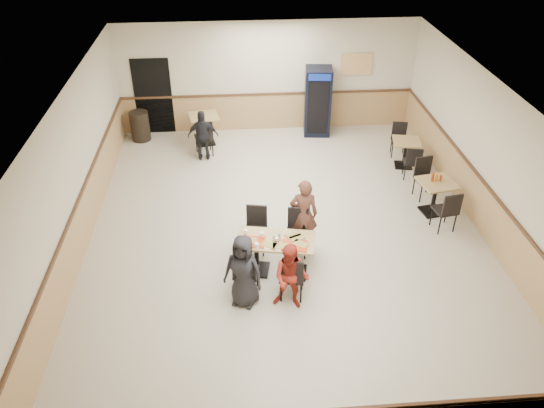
{
  "coord_description": "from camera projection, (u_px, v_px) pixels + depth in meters",
  "views": [
    {
      "loc": [
        -0.98,
        -8.76,
        6.49
      ],
      "look_at": [
        -0.32,
        -0.5,
        1.03
      ],
      "focal_mm": 35.0,
      "sensor_mm": 36.0,
      "label": 1
    }
  ],
  "objects": [
    {
      "name": "side_table_far_chair_north",
      "position": [
        399.0,
        140.0,
        13.46
      ],
      "size": [
        0.48,
        0.48,
        0.88
      ],
      "primitive_type": null,
      "rotation": [
        0.0,
        0.0,
        -0.19
      ],
      "color": "black",
      "rests_on": "ground"
    },
    {
      "name": "tabletop_clutter",
      "position": [
        274.0,
        241.0,
        9.39
      ],
      "size": [
        1.25,
        0.66,
        0.12
      ],
      "rotation": [
        0.0,
        0.0,
        -0.19
      ],
      "color": "#BF340C",
      "rests_on": "main_table"
    },
    {
      "name": "diner_woman_left",
      "position": [
        243.0,
        271.0,
        8.83
      ],
      "size": [
        0.79,
        0.67,
        1.38
      ],
      "primitive_type": "imported",
      "rotation": [
        0.0,
        0.0,
        -0.4
      ],
      "color": "black",
      "rests_on": "ground"
    },
    {
      "name": "back_table",
      "position": [
        204.0,
        125.0,
        14.01
      ],
      "size": [
        0.87,
        0.87,
        0.79
      ],
      "rotation": [
        0.0,
        0.0,
        0.19
      ],
      "color": "black",
      "rests_on": "ground"
    },
    {
      "name": "side_table_near_chair_north",
      "position": [
        426.0,
        179.0,
        11.77
      ],
      "size": [
        0.51,
        0.51,
        0.96
      ],
      "primitive_type": null,
      "rotation": [
        0.0,
        0.0,
        0.18
      ],
      "color": "black",
      "rests_on": "ground"
    },
    {
      "name": "lone_diner",
      "position": [
        203.0,
        136.0,
        13.2
      ],
      "size": [
        0.77,
        0.33,
        1.3
      ],
      "primitive_type": "imported",
      "rotation": [
        0.0,
        0.0,
        3.13
      ],
      "color": "black",
      "rests_on": "ground"
    },
    {
      "name": "diner_woman_right",
      "position": [
        291.0,
        277.0,
        8.79
      ],
      "size": [
        0.73,
        0.64,
        1.27
      ],
      "primitive_type": "imported",
      "rotation": [
        0.0,
        0.0,
        -0.31
      ],
      "color": "maroon",
      "rests_on": "ground"
    },
    {
      "name": "condiment_caddy",
      "position": [
        436.0,
        177.0,
        11.11
      ],
      "size": [
        0.23,
        0.06,
        0.2
      ],
      "color": "#A6300B",
      "rests_on": "side_table_near"
    },
    {
      "name": "room_shell",
      "position": [
        348.0,
        147.0,
        12.84
      ],
      "size": [
        10.0,
        10.0,
        10.0
      ],
      "color": "silver",
      "rests_on": "ground"
    },
    {
      "name": "back_table_chair_lone",
      "position": [
        204.0,
        136.0,
        13.5
      ],
      "size": [
        0.54,
        0.54,
        1.01
      ],
      "primitive_type": null,
      "rotation": [
        0.0,
        0.0,
        3.33
      ],
      "color": "black",
      "rests_on": "ground"
    },
    {
      "name": "side_table_near",
      "position": [
        435.0,
        192.0,
        11.26
      ],
      "size": [
        0.82,
        0.82,
        0.75
      ],
      "rotation": [
        0.0,
        0.0,
        0.18
      ],
      "color": "black",
      "rests_on": "ground"
    },
    {
      "name": "diner_man_opposite",
      "position": [
        304.0,
        214.0,
        10.13
      ],
      "size": [
        0.58,
        0.41,
        1.5
      ],
      "primitive_type": "imported",
      "rotation": [
        0.0,
        0.0,
        3.04
      ],
      "color": "#553024",
      "rests_on": "ground"
    },
    {
      "name": "ground",
      "position": [
        286.0,
        232.0,
        10.92
      ],
      "size": [
        10.0,
        10.0,
        0.0
      ],
      "primitive_type": "plane",
      "color": "beige",
      "rests_on": "ground"
    },
    {
      "name": "main_table",
      "position": [
        276.0,
        251.0,
        9.6
      ],
      "size": [
        1.51,
        0.95,
        0.75
      ],
      "rotation": [
        0.0,
        0.0,
        -0.19
      ],
      "color": "black",
      "rests_on": "ground"
    },
    {
      "name": "trash_bin",
      "position": [
        140.0,
        126.0,
        14.26
      ],
      "size": [
        0.51,
        0.51,
        0.8
      ],
      "primitive_type": "cylinder",
      "color": "black",
      "rests_on": "ground"
    },
    {
      "name": "pepsi_cooler",
      "position": [
        318.0,
        102.0,
        14.33
      ],
      "size": [
        0.77,
        0.77,
        1.84
      ],
      "rotation": [
        0.0,
        0.0,
        -0.1
      ],
      "color": "black",
      "rests_on": "ground"
    },
    {
      "name": "side_table_near_chair_south",
      "position": [
        445.0,
        209.0,
        10.77
      ],
      "size": [
        0.51,
        0.51,
        0.96
      ],
      "primitive_type": null,
      "rotation": [
        0.0,
        0.0,
        3.32
      ],
      "color": "black",
      "rests_on": "ground"
    },
    {
      "name": "side_table_far_chair_south",
      "position": [
        412.0,
        161.0,
        12.54
      ],
      "size": [
        0.48,
        0.48,
        0.88
      ],
      "primitive_type": null,
      "rotation": [
        0.0,
        0.0,
        2.95
      ],
      "color": "black",
      "rests_on": "ground"
    },
    {
      "name": "side_table_far",
      "position": [
        405.0,
        149.0,
        12.99
      ],
      "size": [
        0.76,
        0.76,
        0.7
      ],
      "rotation": [
        0.0,
        0.0,
        -0.19
      ],
      "color": "black",
      "rests_on": "ground"
    },
    {
      "name": "main_chairs",
      "position": [
        273.0,
        251.0,
        9.62
      ],
      "size": [
        1.53,
        1.85,
        0.95
      ],
      "rotation": [
        0.0,
        0.0,
        -0.19
      ],
      "color": "black",
      "rests_on": "ground"
    }
  ]
}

